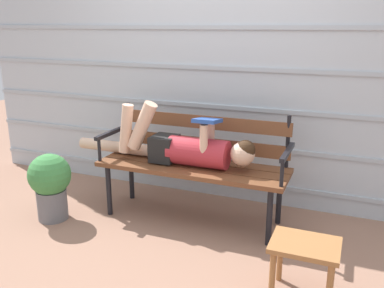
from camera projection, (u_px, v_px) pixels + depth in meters
ground_plane at (187, 224)px, 3.42m from camera, size 12.00×12.00×0.00m
house_siding at (216, 68)px, 3.70m from camera, size 5.06×0.08×2.43m
park_bench at (195, 158)px, 3.44m from camera, size 1.57×0.51×0.90m
reclining_person at (182, 147)px, 3.38m from camera, size 1.64×0.26×0.52m
footstool at (304, 254)px, 2.43m from camera, size 0.40×0.31×0.36m
potted_plant at (50, 183)px, 3.43m from camera, size 0.35×0.35×0.57m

